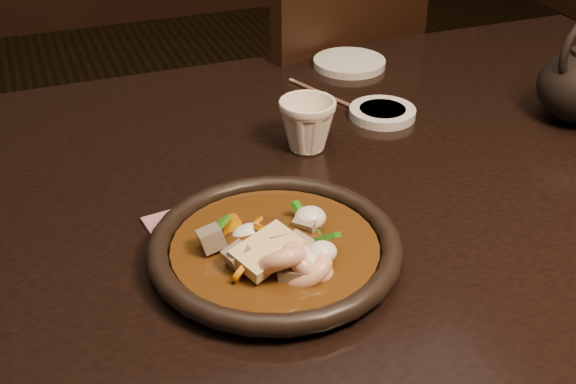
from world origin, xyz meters
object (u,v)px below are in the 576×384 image
object	(u,v)px
table	(290,235)
chair	(309,130)
plate	(275,248)
tea_cup	(307,123)

from	to	relation	value
table	chair	distance (m)	0.68
table	chair	size ratio (longest dim) A/B	1.74
chair	plate	xyz separation A→B (m)	(-0.35, -0.73, 0.26)
chair	plate	bearing A→B (deg)	43.12
chair	tea_cup	bearing A→B (deg)	45.38
chair	tea_cup	world-z (taller)	chair
plate	tea_cup	world-z (taller)	tea_cup
chair	tea_cup	distance (m)	0.62
table	tea_cup	world-z (taller)	tea_cup
plate	tea_cup	bearing A→B (deg)	59.72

